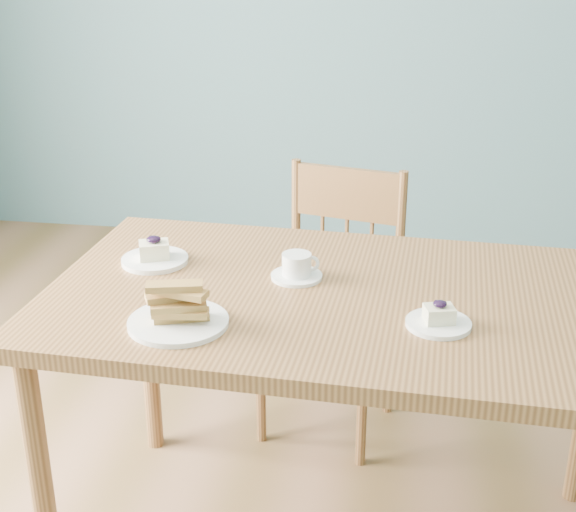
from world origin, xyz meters
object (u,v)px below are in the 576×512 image
(dining_table, at_px, (344,322))
(coffee_cup, at_px, (297,268))
(cheesecake_plate_near, at_px, (439,320))
(biscotti_plate, at_px, (178,311))
(dining_chair, at_px, (333,302))
(cheesecake_plate_far, at_px, (155,256))

(dining_table, relative_size, coffee_cup, 11.51)
(cheesecake_plate_near, relative_size, biscotti_plate, 0.65)
(dining_table, distance_m, coffee_cup, 0.18)
(dining_table, xyz_separation_m, cheesecake_plate_near, (0.22, -0.14, 0.09))
(cheesecake_plate_near, bearing_deg, coffee_cup, 148.55)
(cheesecake_plate_near, height_order, biscotti_plate, biscotti_plate)
(cheesecake_plate_near, bearing_deg, dining_chair, 111.80)
(cheesecake_plate_far, bearing_deg, biscotti_plate, -64.70)
(dining_chair, relative_size, coffee_cup, 6.81)
(biscotti_plate, bearing_deg, cheesecake_plate_near, 8.11)
(dining_table, bearing_deg, cheesecake_plate_far, 169.78)
(dining_chair, bearing_deg, cheesecake_plate_near, -54.92)
(dining_chair, height_order, cheesecake_plate_far, dining_chair)
(cheesecake_plate_far, bearing_deg, dining_chair, 49.65)
(cheesecake_plate_far, bearing_deg, dining_table, -13.15)
(cheesecake_plate_near, bearing_deg, biscotti_plate, -171.89)
(cheesecake_plate_far, distance_m, coffee_cup, 0.39)
(dining_table, bearing_deg, dining_chair, 100.74)
(cheesecake_plate_near, distance_m, coffee_cup, 0.41)
(coffee_cup, bearing_deg, cheesecake_plate_near, -46.63)
(dining_table, height_order, cheesecake_plate_near, cheesecake_plate_near)
(cheesecake_plate_far, xyz_separation_m, biscotti_plate, (0.16, -0.34, 0.01))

